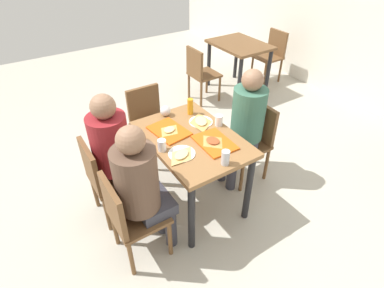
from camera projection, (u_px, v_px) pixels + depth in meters
name	position (u px, v px, depth m)	size (l,w,h in m)	color
ground_plane	(192.00, 199.00, 3.11)	(10.00, 10.00, 0.02)	#B2AD9E
main_table	(192.00, 148.00, 2.71)	(1.04, 0.72, 0.77)	olive
chair_near_left	(104.00, 176.00, 2.66)	(0.40, 0.40, 0.83)	brown
chair_near_right	(128.00, 215.00, 2.31)	(0.40, 0.40, 0.83)	brown
chair_far_side	(253.00, 137.00, 3.14)	(0.40, 0.40, 0.83)	brown
chair_left_end	(148.00, 119.00, 3.42)	(0.40, 0.40, 0.83)	brown
person_in_red	(115.00, 148.00, 2.58)	(0.32, 0.42, 1.24)	#383842
person_in_brown_jacket	(142.00, 184.00, 2.23)	(0.32, 0.42, 1.24)	#383842
person_far_side	(245.00, 121.00, 2.93)	(0.32, 0.42, 1.24)	#383842
tray_red_near	(169.00, 131.00, 2.71)	(0.36, 0.26, 0.02)	#D85914
tray_red_far	(214.00, 143.00, 2.56)	(0.36, 0.26, 0.02)	#D85914
paper_plate_center	(201.00, 122.00, 2.83)	(0.22, 0.22, 0.01)	white
paper_plate_near_edge	(182.00, 154.00, 2.45)	(0.22, 0.22, 0.01)	white
pizza_slice_a	(169.00, 130.00, 2.68)	(0.18, 0.20, 0.02)	tan
pizza_slice_b	(213.00, 141.00, 2.55)	(0.18, 0.16, 0.02)	#C68C47
pizza_slice_c	(201.00, 121.00, 2.81)	(0.28, 0.25, 0.02)	tan
pizza_slice_d	(181.00, 155.00, 2.41)	(0.21, 0.25, 0.02)	#DBAD60
plastic_cup_a	(219.00, 120.00, 2.76)	(0.07, 0.07, 0.10)	white
plastic_cup_b	(162.00, 145.00, 2.46)	(0.07, 0.07, 0.10)	white
soda_can	(225.00, 158.00, 2.32)	(0.07, 0.07, 0.12)	#B7BCC6
condiment_bottle	(190.00, 107.00, 2.91)	(0.06, 0.06, 0.16)	orange
foil_bundle	(165.00, 111.00, 2.90)	(0.10, 0.10, 0.10)	silver
background_table	(239.00, 52.00, 4.72)	(0.90, 0.70, 0.77)	brown
background_chair_near	(200.00, 71.00, 4.49)	(0.40, 0.40, 0.83)	brown
background_chair_far	(272.00, 52.00, 5.13)	(0.40, 0.40, 0.83)	brown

